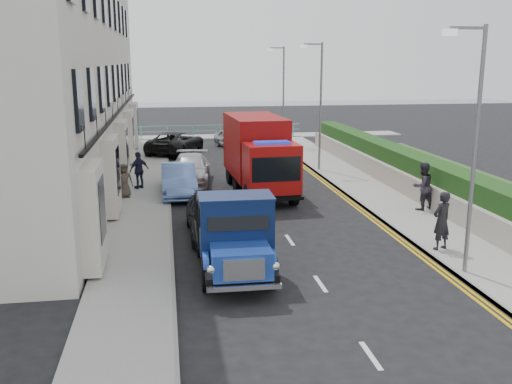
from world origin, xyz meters
The scene contains 22 objects.
ground centered at (0.00, 0.00, 0.00)m, with size 120.00×120.00×0.00m, color black.
pavement_west centered at (-5.20, 9.00, 0.06)m, with size 2.40×38.00×0.12m, color gray.
pavement_east centered at (5.30, 9.00, 0.06)m, with size 2.60×38.00×0.12m, color gray.
promenade centered at (0.00, 29.00, 0.06)m, with size 30.00×2.50×0.12m, color gray.
sea_plane centered at (0.00, 60.00, 0.00)m, with size 120.00×120.00×0.00m, color slate.
terrace_west centered at (-9.47, 13.00, 7.17)m, with size 6.31×30.20×14.25m.
garden_east centered at (7.21, 9.00, 0.90)m, with size 1.45×28.00×1.75m.
seafront_railing centered at (0.00, 28.20, 0.58)m, with size 13.00×0.08×1.11m.
lamp_near centered at (4.18, -2.00, 4.00)m, with size 1.23×0.18×7.00m.
lamp_mid centered at (4.18, 14.00, 4.00)m, with size 1.23×0.18×7.00m.
lamp_far centered at (4.18, 24.00, 4.00)m, with size 1.23×0.18×7.00m.
bedford_lorry centered at (-2.27, -1.14, 1.12)m, with size 2.14×5.18×2.42m.
red_lorry centered at (0.10, 9.41, 1.87)m, with size 2.59×6.81×3.51m.
parked_car_front centered at (-2.60, 3.00, 0.72)m, with size 1.69×4.21×1.43m, color black.
parked_car_mid centered at (-3.60, 9.38, 0.72)m, with size 1.53×4.38×1.44m, color #6085CD.
parked_car_rear centered at (-2.98, 12.00, 0.70)m, with size 1.97×4.84×1.40m, color #BABCC0.
seafront_car_left centered at (-3.48, 21.45, 0.74)m, with size 2.47×5.35×1.49m, color black.
seafront_car_right centered at (0.50, 23.48, 0.64)m, with size 1.51×3.75×1.28m, color #9E9FA3.
pedestrian_east_near centered at (4.51, -0.04, 1.07)m, with size 0.70×0.46×1.91m, color black.
pedestrian_east_far centered at (6.10, 4.79, 1.09)m, with size 0.95×0.74×1.95m, color #2C272F.
pedestrian_west_near centered at (-5.42, 10.62, 0.99)m, with size 1.02×0.43×1.75m, color #1C1F33.
pedestrian_west_far centered at (-6.00, 8.87, 0.88)m, with size 0.74×0.48×1.52m, color #453C32.
Camera 1 is at (-4.10, -16.40, 6.09)m, focal length 40.00 mm.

